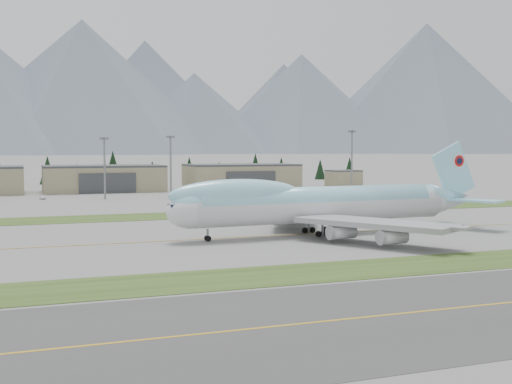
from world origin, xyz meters
name	(u,v)px	position (x,y,z in m)	size (l,w,h in m)	color
ground	(268,236)	(0.00, 0.00, 0.00)	(7000.00, 7000.00, 0.00)	slate
grass_strip_near	(361,269)	(0.00, -38.00, 0.00)	(400.00, 14.00, 0.08)	#2D4619
grass_strip_far	(207,215)	(0.00, 45.00, 0.00)	(400.00, 18.00, 0.08)	#2D4619
asphalt_taxiway	(467,307)	(0.00, -62.00, 0.00)	(400.00, 32.00, 0.04)	#363636
taxiway_line_main	(268,236)	(0.00, 0.00, 0.00)	(400.00, 0.40, 0.02)	gold
taxiway_line_near	(467,307)	(0.00, -62.00, 0.00)	(400.00, 0.40, 0.02)	gold
boeing_747_freighter	(319,204)	(10.65, -1.52, 6.38)	(73.22, 63.31, 19.34)	silver
hangar_center	(104,178)	(-15.00, 149.90, 5.39)	(48.00, 26.60, 10.80)	gray
hangar_right	(241,176)	(45.00, 149.90, 5.39)	(48.00, 26.60, 10.80)	gray
control_shed	(344,178)	(95.00, 148.00, 3.80)	(14.00, 12.00, 7.60)	gray
floodlight_masts	(75,154)	(-29.35, 108.48, 15.75)	(177.95, 5.97, 24.87)	slate
service_vehicle_a	(42,199)	(-40.20, 113.93, 0.00)	(1.43, 3.55, 1.21)	silver
service_vehicle_b	(188,196)	(11.51, 112.71, 0.00)	(1.29, 3.67, 1.21)	gold
service_vehicle_c	(303,192)	(60.88, 118.23, 0.00)	(1.67, 4.13, 1.20)	silver
conifer_belt	(112,169)	(-3.63, 213.01, 7.07)	(273.99, 15.33, 16.68)	black
mountain_ridge_front	(68,89)	(102.81, 2163.59, 220.56)	(4255.86, 1147.06, 523.15)	#4B5964
mountain_ridge_rear	(64,97)	(130.94, 2900.00, 247.00)	(4453.08, 1043.01, 521.50)	#4B5964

